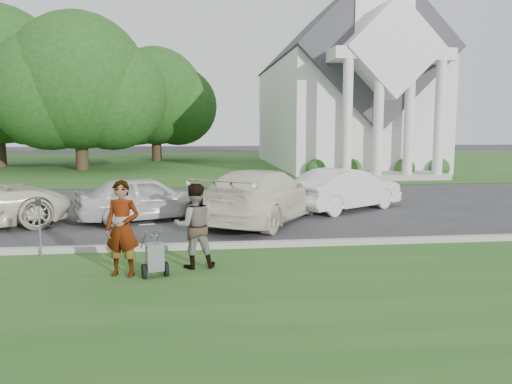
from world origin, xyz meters
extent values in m
plane|color=#333335|center=(0.00, 0.00, 0.00)|extent=(120.00, 120.00, 0.00)
cube|color=#24521C|center=(0.00, -3.00, 0.01)|extent=(80.00, 7.00, 0.01)
cube|color=#24521C|center=(0.00, 27.00, 0.01)|extent=(80.00, 30.00, 0.01)
cube|color=#9E9E93|center=(0.00, 0.55, 0.07)|extent=(80.00, 0.18, 0.15)
cube|color=white|center=(9.00, 24.00, 3.50)|extent=(9.00, 16.00, 7.00)
cube|color=#38383D|center=(9.00, 24.00, 7.00)|extent=(9.19, 17.00, 9.19)
cube|color=#9E9E93|center=(9.00, 14.80, 0.15)|extent=(6.20, 2.60, 0.30)
cylinder|color=white|center=(6.60, 13.80, 3.00)|extent=(0.50, 0.50, 6.00)
cylinder|color=white|center=(8.20, 13.80, 3.00)|extent=(0.50, 0.50, 6.00)
cylinder|color=white|center=(9.80, 13.80, 3.00)|extent=(0.50, 0.50, 6.00)
cylinder|color=white|center=(11.40, 13.80, 3.00)|extent=(0.50, 0.50, 6.00)
cube|color=white|center=(9.00, 14.60, 6.30)|extent=(6.20, 2.00, 0.60)
cube|color=white|center=(9.00, 14.60, 6.60)|extent=(5.09, 2.20, 5.09)
sphere|color=#1E4C19|center=(5.50, 15.70, 0.45)|extent=(1.10, 1.10, 1.10)
sphere|color=#1E4C19|center=(7.50, 15.70, 0.45)|extent=(1.10, 1.10, 1.10)
sphere|color=#1E4C19|center=(10.50, 15.70, 0.45)|extent=(1.10, 1.10, 1.10)
sphere|color=#1E4C19|center=(12.50, 15.70, 0.45)|extent=(1.10, 1.10, 1.10)
cylinder|color=#332316|center=(-8.00, 22.00, 1.60)|extent=(0.76, 0.76, 3.20)
sphere|color=#1B4615|center=(-8.00, 22.00, 5.51)|extent=(8.40, 8.40, 8.40)
sphere|color=#1B4615|center=(-6.11, 22.30, 4.67)|extent=(6.89, 6.89, 6.89)
sphere|color=#1B4615|center=(-9.68, 21.70, 4.88)|extent=(7.22, 7.22, 7.22)
sphere|color=#1B4615|center=(-11.93, 25.30, 5.21)|extent=(7.54, 7.54, 7.54)
cylinder|color=#332316|center=(-4.00, 30.00, 1.50)|extent=(0.76, 0.76, 3.00)
sphere|color=#1B4615|center=(-4.00, 30.00, 5.09)|extent=(7.60, 7.60, 7.60)
sphere|color=#1B4615|center=(-2.29, 30.30, 4.33)|extent=(6.23, 6.23, 6.23)
sphere|color=#1B4615|center=(-5.52, 29.70, 4.52)|extent=(6.54, 6.54, 6.54)
cylinder|color=black|center=(-1.80, -1.50, 0.14)|extent=(0.13, 0.28, 0.27)
cylinder|color=black|center=(-1.42, -1.40, 0.14)|extent=(0.13, 0.28, 0.27)
cylinder|color=#2D2D33|center=(-1.61, -1.45, 0.14)|extent=(0.45, 0.15, 0.03)
cube|color=gray|center=(-1.61, -1.45, 0.39)|extent=(0.35, 0.32, 0.50)
cone|color=gray|center=(-1.61, -1.45, 0.72)|extent=(0.19, 0.19, 0.15)
cylinder|color=#2D2D33|center=(-1.61, -1.45, 0.79)|extent=(0.04, 0.04, 0.05)
cylinder|color=gray|center=(-1.85, -1.06, 0.61)|extent=(0.20, 0.66, 0.48)
cylinder|color=gray|center=(-1.60, -0.99, 0.61)|extent=(0.20, 0.66, 0.48)
cylinder|color=gray|center=(-1.81, -0.71, 0.84)|extent=(0.29, 0.10, 0.03)
imported|color=#999999|center=(-2.19, -1.30, 0.88)|extent=(0.73, 0.58, 1.76)
imported|color=#999999|center=(-0.89, -0.90, 0.82)|extent=(0.85, 0.69, 1.64)
cylinder|color=gray|center=(-4.13, 0.33, 0.55)|extent=(0.04, 0.04, 1.10)
cube|color=#2D2D33|center=(-4.13, 0.33, 1.17)|extent=(0.09, 0.06, 0.16)
cylinder|color=gray|center=(-4.13, 0.33, 1.25)|extent=(0.08, 0.08, 0.03)
imported|color=silver|center=(-2.36, 4.27, 0.67)|extent=(4.21, 2.83, 1.33)
imported|color=#F0E9CB|center=(1.02, 3.64, 0.76)|extent=(4.54, 5.59, 1.52)
imported|color=silver|center=(4.02, 5.37, 0.69)|extent=(4.30, 3.45, 1.37)
camera|label=1|loc=(-0.82, -10.42, 2.74)|focal=35.00mm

